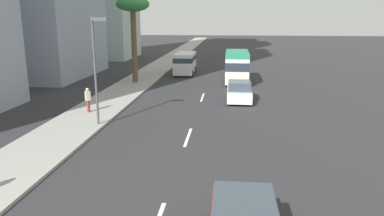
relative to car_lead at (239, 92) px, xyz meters
name	(u,v)px	position (x,y,z in m)	size (l,w,h in m)	color
ground_plane	(208,82)	(8.61, 2.99, -0.76)	(198.00, 198.00, 0.00)	#2D2D30
sidewalk_right	(140,80)	(8.61, 10.12, -0.68)	(162.00, 3.70, 0.15)	#9E9B93
lane_stripe_mid	(188,137)	(-9.33, 2.99, -0.75)	(3.20, 0.16, 0.01)	silver
lane_stripe_far	(202,97)	(1.09, 2.99, -0.75)	(3.20, 0.16, 0.01)	silver
car_lead	(239,92)	(0.00, 0.00, 0.00)	(4.05, 1.95, 1.59)	white
minibus_second	(237,66)	(8.66, 0.09, 0.96)	(6.15, 2.40, 3.13)	silver
van_third	(185,62)	(13.56, 5.97, 0.66)	(5.33, 2.22, 2.47)	white
car_fourth	(236,66)	(15.86, 0.04, -0.03)	(4.12, 1.97, 1.53)	silver
pedestrian_near_lamp	(88,99)	(-5.10, 10.33, 0.32)	(0.39, 0.38, 1.68)	red
palm_tree	(133,9)	(7.02, 10.19, 6.48)	(3.22, 3.22, 8.27)	brown
street_lamp	(96,59)	(-7.79, 8.55, 3.35)	(0.24, 0.97, 6.36)	#4C4C51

